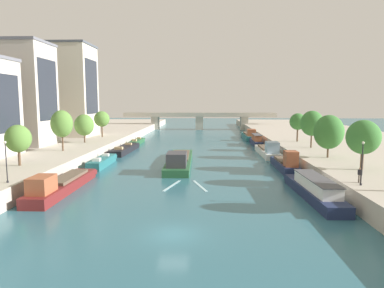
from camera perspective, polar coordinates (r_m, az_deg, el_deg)
name	(u,v)px	position (r m, az deg, el deg)	size (l,w,h in m)	color
ground_plane	(173,234)	(29.29, -3.12, -14.65)	(400.00, 400.00, 0.00)	#2D6070
quay_left	(51,142)	(90.90, -22.22, 0.37)	(36.00, 170.00, 2.21)	#B7AD9E
quay_right	(344,143)	(88.82, 23.81, 0.15)	(36.00, 170.00, 2.21)	#B7AD9E
barge_midriver	(179,160)	(58.56, -2.12, -2.69)	(4.34, 22.44, 3.18)	#235633
wake_behind_barge	(186,186)	(44.95, -1.02, -6.88)	(5.60, 5.93, 0.03)	#A0CCD6
moored_boat_left_gap_after	(61,185)	(44.59, -20.71, -6.26)	(2.91, 16.84, 2.99)	maroon
moored_boat_left_lone	(102,162)	(60.57, -14.55, -2.81)	(2.28, 11.26, 2.43)	#23666B
moored_boat_left_midway	(125,149)	(75.83, -11.02, -0.83)	(3.50, 15.84, 2.29)	black
moored_boat_left_downstream	(137,142)	(89.92, -9.00, 0.39)	(2.01, 11.86, 2.16)	#235633
moored_boat_right_near	(314,189)	(41.40, 19.48, -7.03)	(3.18, 15.75, 2.50)	#1E284C
moored_boat_right_gap_after	(285,164)	(56.80, 15.14, -3.15)	(2.52, 12.07, 3.52)	#1E284C
moored_boat_right_downstream	(268,151)	(71.50, 12.40, -1.07)	(3.14, 15.81, 3.25)	silver
moored_boat_right_lone	(256,140)	(87.64, 10.54, 0.57)	(2.07, 11.30, 2.75)	#1E284C
moored_boat_right_second	(249,136)	(101.28, 9.39, 1.37)	(3.02, 15.40, 3.22)	#23666B
tree_left_nearest	(18,139)	(51.83, -26.71, 0.78)	(3.38, 3.38, 5.52)	brown
tree_left_end_of_row	(62,124)	(64.20, -20.65, 3.13)	(3.75, 3.75, 7.11)	brown
tree_left_far	(84,125)	(75.94, -17.34, 3.00)	(4.00, 4.00, 5.93)	brown
tree_left_distant	(102,119)	(86.68, -14.64, 4.00)	(3.70, 3.70, 6.27)	brown
tree_right_nearest	(363,137)	(48.50, 26.38, 1.01)	(4.14, 4.14, 6.31)	brown
tree_right_end_of_row	(329,132)	(56.98, 21.60, 1.85)	(4.49, 4.49, 6.57)	brown
tree_right_past_mid	(312,123)	(68.12, 19.15, 3.24)	(4.19, 4.19, 6.91)	brown
tree_right_second	(298,122)	(77.91, 17.04, 3.54)	(3.50, 3.50, 6.08)	brown
lamppost_left_bank	(6,160)	(41.55, -28.28, -2.33)	(0.28, 0.28, 4.47)	black
lamppost_right_bank	(362,161)	(39.55, 26.22, -2.58)	(0.28, 0.28, 4.56)	black
building_left_far_end	(23,94)	(76.07, -26.10, 7.43)	(10.47, 10.09, 20.14)	#BCB2A8
building_left_corner	(62,90)	(93.08, -20.60, 8.27)	(15.46, 11.36, 22.65)	beige
bridge_far	(199,119)	(133.62, 1.23, 4.15)	(58.29, 4.40, 6.50)	#ADA899
person_on_quay	(360,174)	(40.98, 25.93, -4.49)	(0.35, 0.46, 1.62)	#473D33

